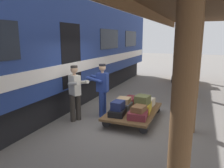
% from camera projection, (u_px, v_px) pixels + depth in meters
% --- Properties ---
extents(ground_plane, '(60.00, 60.00, 0.00)m').
position_uv_depth(ground_plane, '(124.00, 122.00, 6.64)').
color(ground_plane, slate).
extents(platform_canopy, '(3.20, 15.59, 3.56)m').
position_uv_depth(platform_canopy, '(197.00, 5.00, 5.27)').
color(platform_canopy, brown).
rests_on(platform_canopy, ground_plane).
extents(train_car, '(3.02, 17.70, 4.00)m').
position_uv_depth(train_car, '(34.00, 51.00, 7.44)').
color(train_car, navy).
rests_on(train_car, ground_plane).
extents(luggage_cart, '(1.35, 2.19, 0.31)m').
position_uv_depth(luggage_cart, '(134.00, 111.00, 6.75)').
color(luggage_cart, brown).
rests_on(luggage_cart, ground_plane).
extents(suitcase_slate_roller, '(0.44, 0.47, 0.19)m').
position_uv_depth(suitcase_slate_roller, '(124.00, 106.00, 6.84)').
color(suitcase_slate_roller, '#4C515B').
rests_on(suitcase_slate_roller, luggage_cart).
extents(suitcase_maroon_trunk, '(0.44, 0.67, 0.22)m').
position_uv_depth(suitcase_maroon_trunk, '(130.00, 101.00, 7.38)').
color(suitcase_maroon_trunk, maroon).
rests_on(suitcase_maroon_trunk, luggage_cart).
extents(suitcase_black_hardshell, '(0.48, 0.62, 0.17)m').
position_uv_depth(suitcase_black_hardshell, '(117.00, 112.00, 6.29)').
color(suitcase_black_hardshell, black).
rests_on(suitcase_black_hardshell, luggage_cart).
extents(suitcase_cream_canvas, '(0.41, 0.51, 0.24)m').
position_uv_depth(suitcase_cream_canvas, '(148.00, 102.00, 7.15)').
color(suitcase_cream_canvas, beige).
rests_on(suitcase_cream_canvas, luggage_cart).
extents(suitcase_yellow_case, '(0.51, 0.68, 0.24)m').
position_uv_depth(suitcase_yellow_case, '(143.00, 108.00, 6.60)').
color(suitcase_yellow_case, gold).
rests_on(suitcase_yellow_case, luggage_cart).
extents(suitcase_burgundy_valise, '(0.55, 0.63, 0.19)m').
position_uv_depth(suitcase_burgundy_valise, '(138.00, 115.00, 6.06)').
color(suitcase_burgundy_valise, maroon).
rests_on(suitcase_burgundy_valise, luggage_cart).
extents(suitcase_olive_duffel, '(0.44, 0.45, 0.26)m').
position_uv_depth(suitcase_olive_duffel, '(143.00, 100.00, 6.53)').
color(suitcase_olive_duffel, brown).
rests_on(suitcase_olive_duffel, suitcase_yellow_case).
extents(suitcase_tan_vintage, '(0.41, 0.41, 0.16)m').
position_uv_depth(suitcase_tan_vintage, '(124.00, 100.00, 6.83)').
color(suitcase_tan_vintage, tan).
rests_on(suitcase_tan_vintage, suitcase_slate_roller).
extents(suitcase_navy_fabric, '(0.32, 0.42, 0.25)m').
position_uv_depth(suitcase_navy_fabric, '(118.00, 105.00, 6.25)').
color(suitcase_navy_fabric, navy).
rests_on(suitcase_navy_fabric, suitcase_black_hardshell).
extents(suitcase_brown_leather, '(0.38, 0.44, 0.16)m').
position_uv_depth(suitcase_brown_leather, '(139.00, 109.00, 6.03)').
color(suitcase_brown_leather, brown).
rests_on(suitcase_brown_leather, suitcase_burgundy_valise).
extents(porter_in_overalls, '(0.68, 0.44, 1.70)m').
position_uv_depth(porter_in_overalls, '(102.00, 88.00, 6.96)').
color(porter_in_overalls, navy).
rests_on(porter_in_overalls, ground_plane).
extents(porter_by_door, '(0.74, 0.62, 1.70)m').
position_uv_depth(porter_by_door, '(75.00, 91.00, 6.54)').
color(porter_by_door, '#332D28').
rests_on(porter_by_door, ground_plane).
extents(baggage_tug, '(1.30, 1.82, 1.30)m').
position_uv_depth(baggage_tug, '(182.00, 71.00, 12.44)').
color(baggage_tug, orange).
rests_on(baggage_tug, ground_plane).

